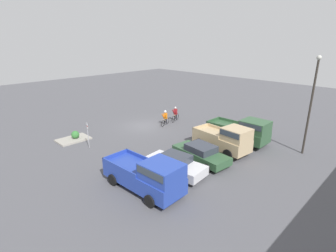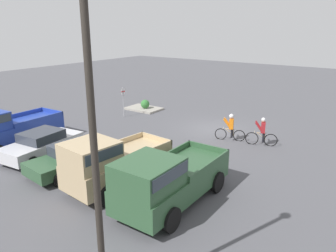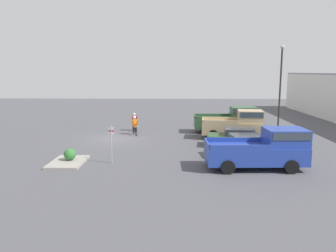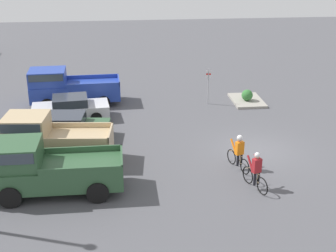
# 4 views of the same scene
# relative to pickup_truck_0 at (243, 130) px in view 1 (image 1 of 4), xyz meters

# --- Properties ---
(ground_plane) EXTENTS (80.00, 80.00, 0.00)m
(ground_plane) POSITION_rel_pickup_truck_0_xyz_m (3.11, -10.00, -1.20)
(ground_plane) COLOR #4C4C51
(pickup_truck_0) EXTENTS (2.30, 5.48, 2.32)m
(pickup_truck_0) POSITION_rel_pickup_truck_0_xyz_m (0.00, 0.00, 0.00)
(pickup_truck_0) COLOR #2D5133
(pickup_truck_0) RESTS_ON ground_plane
(pickup_truck_1) EXTENTS (2.55, 5.01, 2.35)m
(pickup_truck_1) POSITION_rel_pickup_truck_0_xyz_m (2.84, 0.05, 0.00)
(pickup_truck_1) COLOR tan
(pickup_truck_1) RESTS_ON ground_plane
(sedan_0) EXTENTS (2.34, 4.77, 1.35)m
(sedan_0) POSITION_rel_pickup_truck_0_xyz_m (5.60, -0.32, -0.52)
(sedan_0) COLOR #2D5133
(sedan_0) RESTS_ON ground_plane
(sedan_1) EXTENTS (2.34, 4.51, 1.40)m
(sedan_1) POSITION_rel_pickup_truck_0_xyz_m (8.40, -0.39, -0.49)
(sedan_1) COLOR silver
(sedan_1) RESTS_ON ground_plane
(pickup_truck_2) EXTENTS (2.44, 5.61, 2.29)m
(pickup_truck_2) POSITION_rel_pickup_truck_0_xyz_m (11.18, 0.03, -0.04)
(pickup_truck_2) COLOR #233D9E
(pickup_truck_2) RESTS_ON ground_plane
(cyclist_0) EXTENTS (1.77, 0.67, 1.69)m
(cyclist_0) POSITION_rel_pickup_truck_0_xyz_m (1.30, -8.54, -0.34)
(cyclist_0) COLOR black
(cyclist_0) RESTS_ON ground_plane
(cyclist_1) EXTENTS (1.76, 0.66, 1.70)m
(cyclist_1) POSITION_rel_pickup_truck_0_xyz_m (-0.56, -8.80, -0.38)
(cyclist_1) COLOR black
(cyclist_1) RESTS_ON ground_plane
(fire_lane_sign) EXTENTS (0.08, 0.30, 2.29)m
(fire_lane_sign) POSITION_rel_pickup_truck_0_xyz_m (10.29, -8.80, 0.18)
(fire_lane_sign) COLOR #9E9EA3
(fire_lane_sign) RESTS_ON ground_plane
(lamppost) EXTENTS (0.36, 0.36, 7.81)m
(lamppost) POSITION_rel_pickup_truck_0_xyz_m (-1.47, 4.70, 3.31)
(lamppost) COLOR #2D2823
(lamppost) RESTS_ON ground_plane
(curb_island) EXTENTS (2.83, 1.92, 0.15)m
(curb_island) POSITION_rel_pickup_truck_0_xyz_m (10.46, -11.41, -1.13)
(curb_island) COLOR gray
(curb_island) RESTS_ON ground_plane
(shrub) EXTENTS (0.72, 0.72, 0.72)m
(shrub) POSITION_rel_pickup_truck_0_xyz_m (10.25, -11.34, -0.69)
(shrub) COLOR #337033
(shrub) RESTS_ON curb_island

